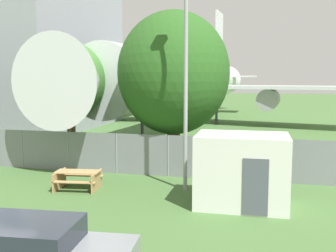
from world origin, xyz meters
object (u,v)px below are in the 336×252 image
Objects in this scene: airplane at (187,81)px; portable_cabin at (242,170)px; tree_left_of_cabin at (70,81)px; tree_behind_benches at (174,73)px; picnic_bench_near_cabin at (78,178)px.

portable_cabin is (6.54, -24.12, -3.06)m from airplane.
tree_left_of_cabin is (-9.54, 5.68, 3.13)m from portable_cabin.
tree_behind_benches is (-3.68, 5.26, 3.51)m from portable_cabin.
portable_cabin is 0.41× the size of tree_behind_benches.
airplane reaches higher than portable_cabin.
picnic_bench_near_cabin is at bearing -60.63° from tree_left_of_cabin.
picnic_bench_near_cabin is at bearing -122.39° from tree_behind_benches.
portable_cabin reaches higher than picnic_bench_near_cabin.
tree_left_of_cabin is (-2.88, 5.12, 3.94)m from picnic_bench_near_cabin.
portable_cabin is 0.50× the size of tree_left_of_cabin.
airplane reaches higher than tree_left_of_cabin.
picnic_bench_near_cabin is 7.08m from tree_left_of_cabin.
tree_left_of_cabin is (-3.01, -18.44, 0.06)m from airplane.
tree_left_of_cabin is 0.83× the size of tree_behind_benches.
tree_behind_benches reaches higher than picnic_bench_near_cabin.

